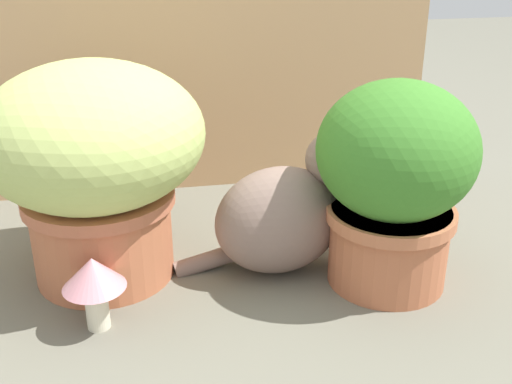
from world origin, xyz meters
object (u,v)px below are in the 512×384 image
(leafy_planter, at_px, (394,178))
(mushroom_ornament_pink, at_px, (94,279))
(grass_planter, at_px, (95,159))
(cat, at_px, (287,213))

(leafy_planter, distance_m, mushroom_ornament_pink, 0.57)
(leafy_planter, bearing_deg, grass_planter, 166.87)
(leafy_planter, height_order, mushroom_ornament_pink, leafy_planter)
(grass_planter, xyz_separation_m, cat, (0.36, -0.04, -0.13))
(grass_planter, bearing_deg, cat, -6.85)
(grass_planter, relative_size, leafy_planter, 1.07)
(leafy_planter, distance_m, cat, 0.22)
(cat, bearing_deg, grass_planter, 173.15)
(cat, distance_m, mushroom_ornament_pink, 0.40)
(leafy_planter, xyz_separation_m, mushroom_ornament_pink, (-0.55, -0.06, -0.12))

